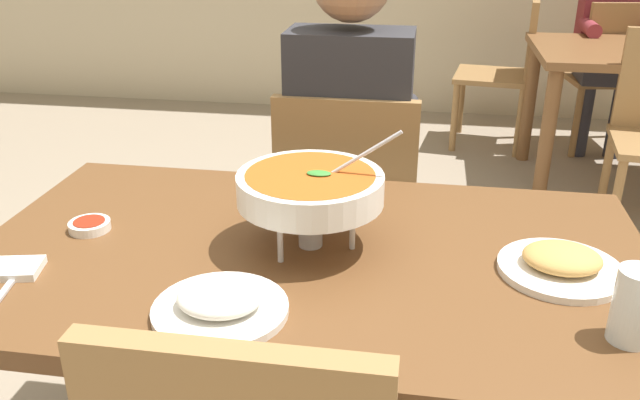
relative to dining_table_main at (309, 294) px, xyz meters
name	(u,v)px	position (x,y,z in m)	size (l,w,h in m)	color
dining_table_main	(309,294)	(0.00, 0.00, 0.00)	(1.40, 0.82, 0.74)	brown
chair_diner_main	(348,210)	(0.00, 0.70, -0.12)	(0.44, 0.44, 0.90)	olive
diner_main	(350,136)	(0.00, 0.73, 0.11)	(0.40, 0.45, 1.31)	#2D2D38
curry_bowl	(309,189)	(0.00, 0.03, 0.23)	(0.33, 0.30, 0.26)	silver
rice_plate	(220,303)	(-0.11, -0.25, 0.12)	(0.24, 0.24, 0.06)	white
appetizer_plate	(561,264)	(0.50, -0.01, 0.12)	(0.24, 0.24, 0.06)	white
sauce_dish	(90,225)	(-0.49, 0.02, 0.12)	(0.09, 0.09, 0.02)	white
napkin_folded	(9,269)	(-0.56, -0.18, 0.11)	(0.12, 0.08, 0.02)	white
spoon_utensil	(9,285)	(-0.53, -0.23, 0.11)	(0.01, 0.17, 0.01)	silver
drink_glass	(634,310)	(0.57, -0.22, 0.16)	(0.07, 0.07, 0.13)	silver
dining_table_far	(634,75)	(1.25, 2.35, -0.03)	(1.00, 0.80, 0.74)	brown
chair_bg_left	(611,69)	(1.28, 2.90, -0.12)	(0.50, 0.50, 0.90)	olive
chair_bg_right	(510,65)	(0.71, 2.92, -0.12)	(0.50, 0.50, 0.90)	olive
patron_bg_left	(612,28)	(1.25, 2.90, 0.11)	(0.40, 0.45, 1.31)	#2D2D38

